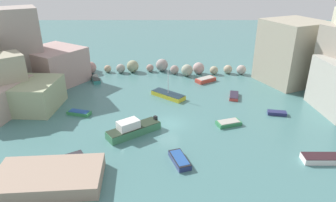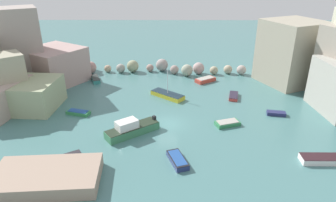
# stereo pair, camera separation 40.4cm
# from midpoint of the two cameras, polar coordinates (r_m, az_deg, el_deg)

# --- Properties ---
(cove_water) EXTENTS (160.00, 160.00, 0.00)m
(cove_water) POSITION_cam_midpoint_polar(r_m,az_deg,el_deg) (39.17, -0.27, -4.28)
(cove_water) COLOR slate
(cove_water) RESTS_ON ground
(cliff_headland_left) EXTENTS (22.78, 24.43, 12.76)m
(cliff_headland_left) POSITION_cam_midpoint_polar(r_m,az_deg,el_deg) (52.82, -27.33, 4.81)
(cliff_headland_left) COLOR #B4948E
(cliff_headland_left) RESTS_ON ground
(cliff_headland_right) EXTENTS (21.59, 21.74, 13.24)m
(cliff_headland_right) POSITION_cam_midpoint_polar(r_m,az_deg,el_deg) (53.16, 27.92, 5.97)
(cliff_headland_right) COLOR #A7A790
(cliff_headland_right) RESTS_ON ground
(rock_breakwater) EXTENTS (32.63, 5.11, 2.32)m
(rock_breakwater) POSITION_cam_midpoint_polar(r_m,az_deg,el_deg) (57.22, -3.33, 6.23)
(rock_breakwater) COLOR gray
(rock_breakwater) RESTS_ON ground
(stone_dock) EXTENTS (10.11, 6.15, 1.33)m
(stone_dock) POSITION_cam_midpoint_polar(r_m,az_deg,el_deg) (31.14, -21.99, -13.25)
(stone_dock) COLOR tan
(stone_dock) RESTS_ON ground
(moored_boat_0) EXTENTS (6.49, 5.46, 1.99)m
(moored_boat_0) POSITION_cam_midpoint_polar(r_m,az_deg,el_deg) (36.73, -7.16, -5.24)
(moored_boat_0) COLOR #3B7C55
(moored_boat_0) RESTS_ON cove_water
(moored_boat_1) EXTENTS (5.37, 4.87, 4.55)m
(moored_boat_1) POSITION_cam_midpoint_polar(r_m,az_deg,el_deg) (46.73, -0.38, 1.15)
(moored_boat_1) COLOR yellow
(moored_boat_1) RESTS_ON cove_water
(moored_boat_2) EXTENTS (3.43, 2.05, 0.54)m
(moored_boat_2) POSITION_cam_midpoint_polar(r_m,az_deg,el_deg) (43.17, -16.83, -2.16)
(moored_boat_2) COLOR #33854C
(moored_boat_2) RESTS_ON cove_water
(moored_boat_3) EXTENTS (1.95, 3.35, 0.51)m
(moored_boat_3) POSITION_cam_midpoint_polar(r_m,az_deg,el_deg) (47.72, 11.93, 0.96)
(moored_boat_3) COLOR #C53E39
(moored_boat_3) RESTS_ON cove_water
(moored_boat_4) EXTENTS (2.61, 1.46, 0.47)m
(moored_boat_4) POSITION_cam_midpoint_polar(r_m,az_deg,el_deg) (43.89, 19.43, -2.12)
(moored_boat_4) COLOR navy
(moored_boat_4) RESTS_ON cove_water
(moored_boat_5) EXTENTS (3.98, 1.55, 0.68)m
(moored_boat_5) POSITION_cam_midpoint_polar(r_m,az_deg,el_deg) (35.69, 26.53, -9.63)
(moored_boat_5) COLOR white
(moored_boat_5) RESTS_ON cove_water
(moored_boat_6) EXTENTS (2.39, 3.62, 0.62)m
(moored_boat_6) POSITION_cam_midpoint_polar(r_m,az_deg,el_deg) (31.88, 1.69, -11.00)
(moored_boat_6) COLOR navy
(moored_boat_6) RESTS_ON cove_water
(moored_boat_7) EXTENTS (3.85, 3.33, 0.71)m
(moored_boat_7) POSITION_cam_midpoint_polar(r_m,az_deg,el_deg) (53.48, 6.71, 4.02)
(moored_boat_7) COLOR #C24133
(moored_boat_7) RESTS_ON cove_water
(moored_boat_8) EXTENTS (2.43, 3.97, 0.69)m
(moored_boat_8) POSITION_cam_midpoint_polar(r_m,az_deg,el_deg) (54.95, -13.85, 4.02)
(moored_boat_8) COLOR teal
(moored_boat_8) RESTS_ON cove_water
(moored_boat_9) EXTENTS (3.40, 2.40, 0.56)m
(moored_boat_9) POSITION_cam_midpoint_polar(r_m,az_deg,el_deg) (39.47, 10.91, -4.08)
(moored_boat_9) COLOR #317E4C
(moored_boat_9) RESTS_ON cove_water
(moored_boat_10) EXTENTS (3.57, 2.90, 0.63)m
(moored_boat_10) POSITION_cam_midpoint_polar(r_m,az_deg,el_deg) (33.64, -18.98, -10.43)
(moored_boat_10) COLOR teal
(moored_boat_10) RESTS_ON cove_water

